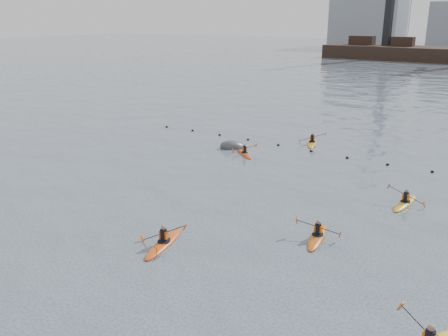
{
  "coord_description": "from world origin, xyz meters",
  "views": [
    {
      "loc": [
        12.51,
        -11.08,
        10.26
      ],
      "look_at": [
        -0.46,
        7.96,
        2.8
      ],
      "focal_mm": 38.0,
      "sensor_mm": 36.0,
      "label": 1
    }
  ],
  "objects": [
    {
      "name": "kayaker_5",
      "position": [
        -2.93,
        24.66,
        0.1
      ],
      "size": [
        2.2,
        3.35,
        1.23
      ],
      "rotation": [
        0.0,
        0.0,
        0.36
      ],
      "color": "gold",
      "rests_on": "ground"
    },
    {
      "name": "kayaker_2",
      "position": [
        -5.94,
        18.81,
        0.09
      ],
      "size": [
        2.62,
        2.34,
        0.94
      ],
      "rotation": [
        0.0,
        0.0,
        0.87
      ],
      "color": "#D14013",
      "rests_on": "ground"
    },
    {
      "name": "kayaker_0",
      "position": [
        -1.08,
        3.87,
        0.11
      ],
      "size": [
        2.4,
        3.56,
        1.4
      ],
      "rotation": [
        0.0,
        0.0,
        0.25
      ],
      "color": "#D64C14",
      "rests_on": "ground"
    },
    {
      "name": "kayaker_3",
      "position": [
        6.96,
        15.38,
        0.1
      ],
      "size": [
        2.23,
        3.29,
        1.16
      ],
      "rotation": [
        0.0,
        0.0,
        -0.08
      ],
      "color": "gold",
      "rests_on": "ground"
    },
    {
      "name": "mooring_buoy",
      "position": [
        -7.77,
        20.01,
        0.0
      ],
      "size": [
        2.53,
        2.79,
        1.59
      ],
      "primitive_type": "ellipsoid",
      "rotation": [
        0.0,
        0.21,
        0.95
      ],
      "color": "#383A3C",
      "rests_on": "ground"
    },
    {
      "name": "kayaker_4",
      "position": [
        4.57,
        8.6,
        0.1
      ],
      "size": [
        2.19,
        3.35,
        1.06
      ],
      "rotation": [
        0.0,
        0.0,
        3.36
      ],
      "color": "#BF5712",
      "rests_on": "ground"
    },
    {
      "name": "float_line",
      "position": [
        -0.5,
        22.53,
        0.03
      ],
      "size": [
        33.24,
        0.73,
        0.24
      ],
      "color": "black",
      "rests_on": "ground"
    },
    {
      "name": "ground",
      "position": [
        0.0,
        0.0,
        0.0
      ],
      "size": [
        400.0,
        400.0,
        0.0
      ],
      "primitive_type": "plane",
      "color": "#374051",
      "rests_on": "ground"
    }
  ]
}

